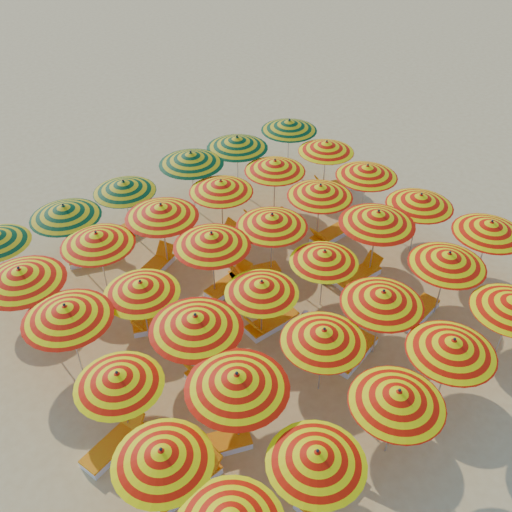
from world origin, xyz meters
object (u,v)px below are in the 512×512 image
at_px(umbrella_15, 324,256).
at_px(umbrella_27, 221,186).
at_px(lounger_3, 354,354).
at_px(umbrella_18, 66,312).
at_px(lounger_17, 334,186).
at_px(lounger_20, 116,236).
at_px(umbrella_1, 317,457).
at_px(umbrella_25, 97,239).
at_px(lounger_7, 271,323).
at_px(lounger_15, 216,240).
at_px(umbrella_33, 191,158).
at_px(beachgoer_b, 327,261).
at_px(umbrella_12, 118,379).
at_px(umbrella_7, 237,381).
at_px(umbrella_31, 64,211).
at_px(umbrella_19, 141,287).
at_px(umbrella_9, 383,298).
at_px(umbrella_16, 378,218).
at_px(lounger_9, 159,323).
at_px(umbrella_23, 367,171).
at_px(umbrella_14, 262,287).
at_px(lounger_10, 230,284).
at_px(umbrella_26, 161,211).
at_px(umbrella_32, 124,186).
at_px(umbrella_6, 162,456).
at_px(lounger_2, 215,445).
at_px(lounger_5, 115,444).
at_px(lounger_19, 95,256).
at_px(lounger_8, 358,275).
at_px(umbrella_13, 196,322).
at_px(umbrella_22, 320,191).
at_px(umbrella_34, 237,142).
at_px(lounger_0, 328,485).
at_px(umbrella_24, 21,275).
at_px(lounger_4, 417,313).
at_px(lounger_12, 330,235).
at_px(umbrella_11, 490,228).
at_px(lounger_1, 188,482).
at_px(lounger_16, 266,219).
at_px(umbrella_21, 272,221).
at_px(umbrella_2, 398,397).
at_px(lounger_6, 214,366).
at_px(lounger_11, 253,273).
at_px(umbrella_10, 448,259).
at_px(umbrella_8, 324,336).
at_px(lounger_13, 59,322).
at_px(beachgoer_a, 304,329).
at_px(umbrella_28, 275,166).

height_order(umbrella_15, umbrella_27, umbrella_27).
bearing_deg(lounger_3, umbrella_18, -48.94).
bearing_deg(lounger_17, lounger_20, 1.88).
bearing_deg(umbrella_1, umbrella_25, 89.97).
xyz_separation_m(lounger_7, lounger_15, (1.23, 4.45, 0.00)).
bearing_deg(umbrella_33, beachgoer_b, -81.47).
xyz_separation_m(umbrella_12, lounger_3, (6.18, -1.95, -1.83)).
bearing_deg(umbrella_18, umbrella_7, -66.92).
relative_size(umbrella_31, lounger_7, 1.50).
bearing_deg(lounger_20, umbrella_19, 60.78).
height_order(umbrella_9, umbrella_16, umbrella_16).
bearing_deg(lounger_9, umbrella_1, 110.59).
bearing_deg(umbrella_23, umbrella_14, -161.59).
bearing_deg(lounger_10, umbrella_26, 104.82).
height_order(umbrella_23, umbrella_32, umbrella_23).
bearing_deg(lounger_15, umbrella_6, -132.35).
distance_m(lounger_2, lounger_5, 2.44).
bearing_deg(lounger_19, umbrella_15, -35.63).
relative_size(umbrella_6, lounger_8, 1.30).
bearing_deg(lounger_17, umbrella_13, 43.80).
relative_size(umbrella_15, umbrella_22, 0.84).
relative_size(umbrella_34, lounger_15, 1.72).
xyz_separation_m(umbrella_6, lounger_0, (3.02, -1.94, -1.85)).
distance_m(umbrella_22, lounger_19, 8.12).
bearing_deg(umbrella_24, umbrella_18, -80.97).
bearing_deg(umbrella_6, lounger_0, -32.78).
relative_size(lounger_4, lounger_19, 0.99).
distance_m(umbrella_18, lounger_12, 10.05).
height_order(umbrella_11, umbrella_27, umbrella_11).
relative_size(umbrella_11, lounger_1, 1.72).
bearing_deg(umbrella_1, umbrella_22, 44.88).
xyz_separation_m(umbrella_31, lounger_16, (6.68, -2.27, -2.01)).
bearing_deg(lounger_9, umbrella_21, -158.73).
height_order(umbrella_11, umbrella_31, umbrella_31).
bearing_deg(umbrella_18, umbrella_2, -57.49).
bearing_deg(umbrella_16, lounger_6, -179.43).
relative_size(lounger_12, beachgoer_b, 1.14).
distance_m(umbrella_16, umbrella_23, 3.26).
distance_m(umbrella_6, umbrella_25, 7.87).
height_order(umbrella_2, lounger_8, umbrella_2).
relative_size(umbrella_11, umbrella_13, 1.03).
bearing_deg(lounger_11, lounger_20, -43.12).
distance_m(umbrella_10, lounger_8, 3.35).
relative_size(umbrella_8, lounger_13, 1.38).
bearing_deg(umbrella_6, beachgoer_a, 16.37).
height_order(umbrella_7, lounger_11, umbrella_7).
bearing_deg(umbrella_28, lounger_10, -149.50).
bearing_deg(lounger_19, umbrella_6, -86.70).
height_order(umbrella_18, umbrella_19, umbrella_18).
xyz_separation_m(umbrella_13, lounger_4, (6.61, -2.21, -2.11)).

